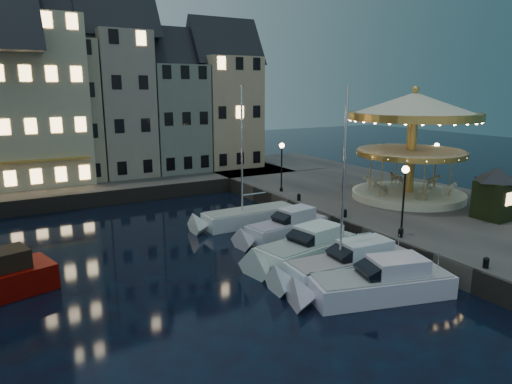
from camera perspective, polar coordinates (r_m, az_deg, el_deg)
ground at (r=24.42m, az=7.40°, el=-11.25°), size 160.00×160.00×0.00m
quay_east at (r=37.54m, az=19.12°, el=-2.22°), size 16.00×56.00×1.30m
quay_north at (r=46.96m, az=-22.15°, el=0.44°), size 44.00×12.00×1.30m
quaywall_e at (r=32.12m, az=9.59°, el=-4.15°), size 0.15×44.00×1.30m
quaywall_n at (r=41.46m, az=-18.28°, el=-0.78°), size 48.00×0.15×1.30m
streetlamp_b at (r=28.59m, az=18.03°, el=0.26°), size 0.44×0.44×4.17m
streetlamp_c at (r=38.79m, az=3.23°, el=4.02°), size 0.44×0.44×4.17m
streetlamp_d at (r=41.55m, az=21.53°, el=3.73°), size 0.44×0.44×4.17m
bollard_a at (r=25.27m, az=26.82°, el=-7.82°), size 0.30×0.30×0.57m
bollard_b at (r=28.43m, az=17.62°, el=-4.81°), size 0.30×0.30×0.57m
bollard_c at (r=31.86m, az=11.05°, el=-2.57°), size 0.30×0.30×0.57m
bollard_d at (r=36.07m, az=5.39°, el=-0.59°), size 0.30×0.30×0.57m
townhouse_nc at (r=48.04m, az=-23.31°, el=10.40°), size 6.82×8.00×14.80m
townhouse_nd at (r=49.04m, az=-16.56°, el=11.52°), size 5.50×8.00×15.80m
townhouse_ne at (r=50.62m, az=-10.36°, el=10.15°), size 6.16×8.00×12.80m
townhouse_nf at (r=52.92m, az=-4.08°, el=10.96°), size 6.82×8.00×13.80m
motorboat_b at (r=23.12m, az=14.44°, el=-11.25°), size 8.04×4.20×2.15m
motorboat_c at (r=25.02m, az=11.04°, el=-9.10°), size 8.37×2.64×11.09m
motorboat_d at (r=27.10m, az=6.00°, el=-7.28°), size 7.71×3.69×2.15m
motorboat_e at (r=30.93m, az=3.47°, el=-4.68°), size 7.19×2.95×2.15m
motorboat_f at (r=33.86m, az=-1.51°, el=-3.31°), size 8.29×2.23×11.02m
carousel at (r=37.85m, az=19.02°, el=7.87°), size 10.11×10.11×8.84m
ticket_kiosk at (r=34.43m, az=27.87°, el=0.87°), size 3.42×3.42×4.01m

